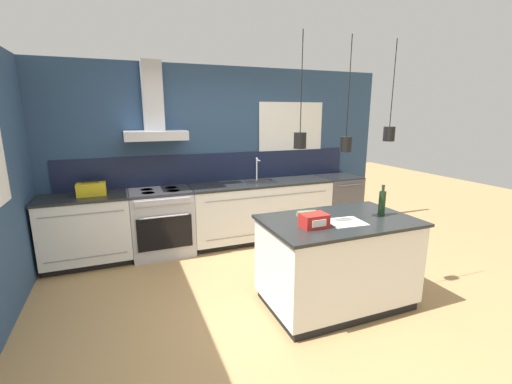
{
  "coord_description": "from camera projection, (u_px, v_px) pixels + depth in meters",
  "views": [
    {
      "loc": [
        -1.35,
        -3.0,
        1.93
      ],
      "look_at": [
        0.06,
        0.53,
        1.05
      ],
      "focal_mm": 24.0,
      "sensor_mm": 36.0,
      "label": 1
    }
  ],
  "objects": [
    {
      "name": "wall_back",
      "position": [
        213.0,
        152.0,
        5.12
      ],
      "size": [
        5.6,
        2.46,
        2.6
      ],
      "color": "navy",
      "rests_on": "ground_plane"
    },
    {
      "name": "paper_pile",
      "position": [
        346.0,
        222.0,
        3.26
      ],
      "size": [
        0.36,
        0.32,
        0.01
      ],
      "color": "silver",
      "rests_on": "kitchen_island"
    },
    {
      "name": "oven_range",
      "position": [
        162.0,
        222.0,
        4.74
      ],
      "size": [
        0.82,
        0.66,
        0.91
      ],
      "color": "#B5B5BA",
      "rests_on": "ground_plane"
    },
    {
      "name": "kitchen_island",
      "position": [
        337.0,
        262.0,
        3.47
      ],
      "size": [
        1.49,
        0.93,
        0.91
      ],
      "color": "black",
      "rests_on": "ground_plane"
    },
    {
      "name": "book_stack",
      "position": [
        311.0,
        216.0,
        3.37
      ],
      "size": [
        0.25,
        0.3,
        0.05
      ],
      "color": "olive",
      "rests_on": "kitchen_island"
    },
    {
      "name": "counter_run_sink",
      "position": [
        261.0,
        210.0,
        5.28
      ],
      "size": [
        2.18,
        0.64,
        1.26
      ],
      "color": "black",
      "rests_on": "ground_plane"
    },
    {
      "name": "dishwasher",
      "position": [
        337.0,
        202.0,
        5.78
      ],
      "size": [
        0.61,
        0.65,
        0.91
      ],
      "color": "#4C4C51",
      "rests_on": "ground_plane"
    },
    {
      "name": "yellow_toolbox",
      "position": [
        91.0,
        189.0,
        4.32
      ],
      "size": [
        0.34,
        0.18,
        0.19
      ],
      "color": "gold",
      "rests_on": "counter_run_left"
    },
    {
      "name": "ground_plane",
      "position": [
        270.0,
        299.0,
        3.64
      ],
      "size": [
        16.0,
        16.0,
        0.0
      ],
      "primitive_type": "plane",
      "color": "tan",
      "rests_on": "ground"
    },
    {
      "name": "counter_run_left",
      "position": [
        87.0,
        230.0,
        4.4
      ],
      "size": [
        1.08,
        0.64,
        0.91
      ],
      "color": "black",
      "rests_on": "ground_plane"
    },
    {
      "name": "red_supply_box",
      "position": [
        314.0,
        221.0,
        3.11
      ],
      "size": [
        0.24,
        0.18,
        0.13
      ],
      "color": "red",
      "rests_on": "kitchen_island"
    },
    {
      "name": "bottle_on_island",
      "position": [
        382.0,
        203.0,
        3.46
      ],
      "size": [
        0.07,
        0.07,
        0.32
      ],
      "color": "#193319",
      "rests_on": "kitchen_island"
    }
  ]
}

